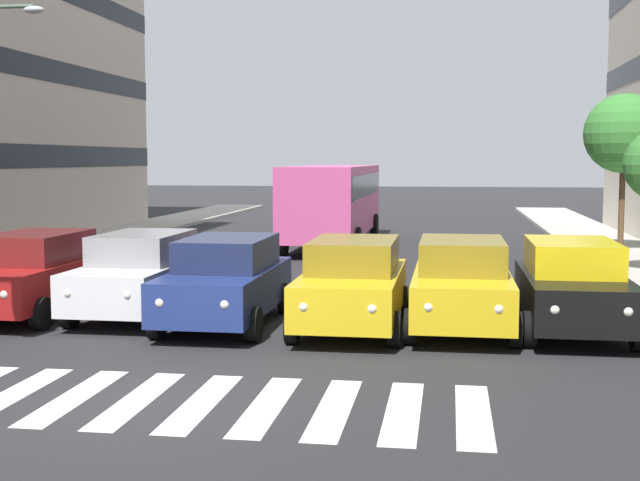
% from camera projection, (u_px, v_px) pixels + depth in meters
% --- Properties ---
extents(ground_plane, '(180.00, 180.00, 0.00)m').
position_uv_depth(ground_plane, '(138.00, 400.00, 11.48)').
color(ground_plane, '#262628').
extents(crosswalk_markings, '(9.45, 2.80, 0.01)m').
position_uv_depth(crosswalk_markings, '(138.00, 399.00, 11.48)').
color(crosswalk_markings, silver).
rests_on(crosswalk_markings, ground_plane).
extents(car_0, '(2.02, 4.44, 1.72)m').
position_uv_depth(car_0, '(572.00, 285.00, 15.91)').
color(car_0, black).
rests_on(car_0, ground_plane).
extents(car_1, '(2.02, 4.44, 1.72)m').
position_uv_depth(car_1, '(462.00, 284.00, 16.15)').
color(car_1, gold).
rests_on(car_1, ground_plane).
extents(car_2, '(2.02, 4.44, 1.72)m').
position_uv_depth(car_2, '(353.00, 283.00, 16.19)').
color(car_2, gold).
rests_on(car_2, ground_plane).
extents(car_3, '(2.02, 4.44, 1.72)m').
position_uv_depth(car_3, '(226.00, 280.00, 16.59)').
color(car_3, navy).
rests_on(car_3, ground_plane).
extents(car_4, '(2.02, 4.44, 1.72)m').
position_uv_depth(car_4, '(141.00, 273.00, 17.59)').
color(car_4, silver).
rests_on(car_4, ground_plane).
extents(car_5, '(2.02, 4.44, 1.72)m').
position_uv_depth(car_5, '(34.00, 273.00, 17.65)').
color(car_5, maroon).
rests_on(car_5, ground_plane).
extents(bus_behind_traffic, '(2.78, 10.50, 3.00)m').
position_uv_depth(bus_behind_traffic, '(334.00, 196.00, 31.86)').
color(bus_behind_traffic, '#DB5193').
rests_on(bus_behind_traffic, ground_plane).
extents(street_tree_3, '(2.67, 2.67, 5.30)m').
position_uv_depth(street_tree_3, '(624.00, 134.00, 28.35)').
color(street_tree_3, '#513823').
rests_on(street_tree_3, sidewalk_left).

